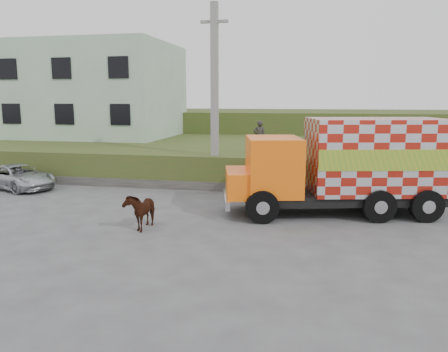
% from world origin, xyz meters
% --- Properties ---
extents(ground, '(120.00, 120.00, 0.00)m').
position_xyz_m(ground, '(0.00, 0.00, 0.00)').
color(ground, '#474749').
rests_on(ground, ground).
extents(embankment, '(40.00, 12.00, 1.50)m').
position_xyz_m(embankment, '(0.00, 10.00, 0.75)').
color(embankment, '#2F541C').
rests_on(embankment, ground).
extents(embankment_far, '(40.00, 12.00, 3.00)m').
position_xyz_m(embankment_far, '(0.00, 22.00, 1.50)').
color(embankment_far, '#2F541C').
rests_on(embankment_far, ground).
extents(retaining_strip, '(16.00, 0.50, 0.40)m').
position_xyz_m(retaining_strip, '(-2.00, 4.20, 0.20)').
color(retaining_strip, '#595651').
rests_on(retaining_strip, ground).
extents(building, '(10.00, 8.00, 6.00)m').
position_xyz_m(building, '(-11.00, 13.00, 4.50)').
color(building, '#A9C6AB').
rests_on(building, embankment).
extents(utility_pole, '(1.20, 0.30, 8.00)m').
position_xyz_m(utility_pole, '(-1.00, 4.60, 4.08)').
color(utility_pole, gray).
rests_on(utility_pole, ground).
extents(cargo_truck, '(7.82, 4.02, 3.34)m').
position_xyz_m(cargo_truck, '(4.43, 1.34, 1.72)').
color(cargo_truck, black).
rests_on(cargo_truck, ground).
extents(cow, '(0.65, 1.39, 1.17)m').
position_xyz_m(cow, '(-1.90, -1.78, 0.58)').
color(cow, black).
rests_on(cow, ground).
extents(suv, '(4.28, 3.03, 1.08)m').
position_xyz_m(suv, '(-9.66, 2.76, 0.54)').
color(suv, '#A0A5AA').
rests_on(suv, ground).
extents(pedestrian, '(0.61, 0.45, 1.52)m').
position_xyz_m(pedestrian, '(0.83, 5.84, 2.26)').
color(pedestrian, '#2E2B29').
rests_on(pedestrian, embankment).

